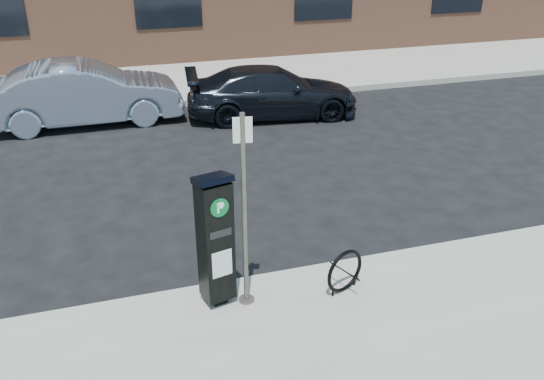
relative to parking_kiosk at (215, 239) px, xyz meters
name	(u,v)px	position (x,y,z in m)	size (l,w,h in m)	color
ground	(304,278)	(1.24, 0.35, -1.02)	(120.00, 120.00, 0.00)	black
sidewalk_far	(164,53)	(1.24, 14.35, -0.95)	(60.00, 12.00, 0.15)	gray
curb_near	(304,274)	(1.24, 0.33, -0.95)	(60.00, 0.12, 0.16)	#9E9B93
curb_far	(196,102)	(1.24, 8.37, -0.95)	(60.00, 0.12, 0.16)	#9E9B93
parking_kiosk	(215,239)	(0.00, 0.00, 0.00)	(0.46, 0.43, 1.70)	black
sign_pole	(245,215)	(0.33, -0.09, 0.31)	(0.21, 0.19, 2.39)	#5E5853
bike_rack	(345,271)	(1.55, -0.25, -0.59)	(0.55, 0.25, 0.58)	black
car_silver	(85,93)	(-1.38, 7.75, -0.32)	(1.50, 4.29, 1.41)	#96A5BF
car_dark	(272,92)	(2.86, 7.01, -0.44)	(1.64, 4.04, 1.17)	black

